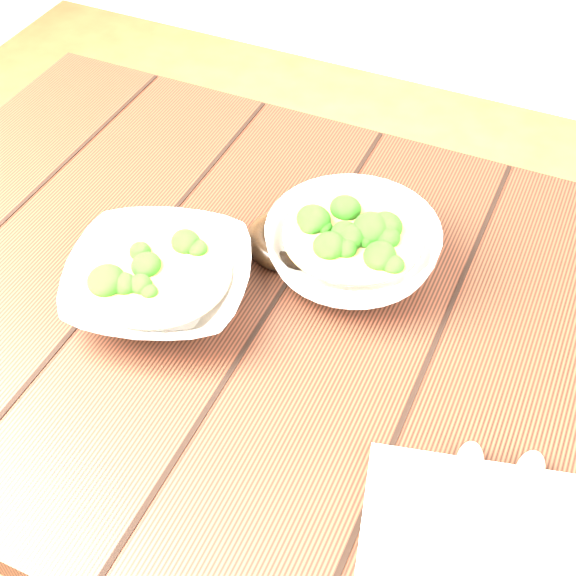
% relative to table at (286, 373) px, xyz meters
% --- Properties ---
extents(table, '(1.20, 0.80, 0.75)m').
position_rel_table_xyz_m(table, '(0.00, 0.00, 0.00)').
color(table, '#35180F').
rests_on(table, ground).
extents(soup_bowl_front, '(0.28, 0.28, 0.06)m').
position_rel_table_xyz_m(soup_bowl_front, '(-0.15, -0.04, 0.15)').
color(soup_bowl_front, silver).
rests_on(soup_bowl_front, table).
extents(soup_bowl_back, '(0.28, 0.28, 0.08)m').
position_rel_table_xyz_m(soup_bowl_back, '(0.04, 0.10, 0.16)').
color(soup_bowl_back, silver).
rests_on(soup_bowl_back, table).
extents(trivet, '(0.11, 0.11, 0.03)m').
position_rel_table_xyz_m(trivet, '(-0.04, 0.11, 0.13)').
color(trivet, black).
rests_on(trivet, table).
extents(napkin, '(0.25, 0.22, 0.01)m').
position_rel_table_xyz_m(napkin, '(0.29, -0.20, 0.13)').
color(napkin, beige).
rests_on(napkin, table).
extents(spoon_left, '(0.04, 0.18, 0.01)m').
position_rel_table_xyz_m(spoon_left, '(0.26, -0.16, 0.13)').
color(spoon_left, '#A09B8D').
rests_on(spoon_left, napkin).
extents(spoon_right, '(0.03, 0.18, 0.01)m').
position_rel_table_xyz_m(spoon_right, '(0.32, -0.14, 0.13)').
color(spoon_right, '#A09B8D').
rests_on(spoon_right, napkin).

